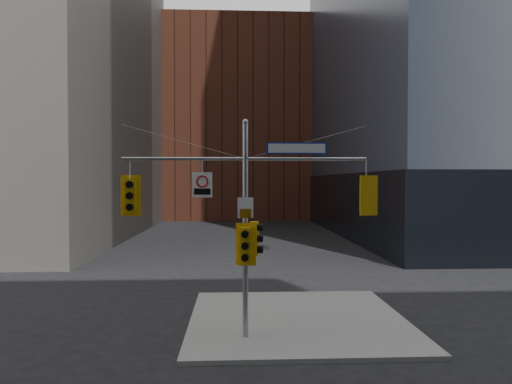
{
  "coord_description": "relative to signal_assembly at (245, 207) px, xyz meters",
  "views": [
    {
      "loc": [
        -0.33,
        -12.92,
        5.25
      ],
      "look_at": [
        0.35,
        2.0,
        4.91
      ],
      "focal_mm": 32.0,
      "sensor_mm": 36.0,
      "label": 1
    }
  ],
  "objects": [
    {
      "name": "regulatory_sign_arm",
      "position": [
        -1.41,
        -0.02,
        0.76
      ],
      "size": [
        0.65,
        0.14,
        0.82
      ],
      "rotation": [
        0.0,
        0.0,
        -0.14
      ],
      "color": "silver",
      "rests_on": "ground"
    },
    {
      "name": "street_blade_ew",
      "position": [
        0.45,
        0.01,
        -1.32
      ],
      "size": [
        0.73,
        0.06,
        0.15
      ],
      "rotation": [
        0.0,
        0.0,
        -0.05
      ],
      "color": "silver",
      "rests_on": "ground"
    },
    {
      "name": "brick_midrise",
      "position": [
        0.0,
        56.01,
        9.58
      ],
      "size": [
        26.0,
        20.0,
        28.0
      ],
      "primitive_type": "cube",
      "color": "brown",
      "rests_on": "ground"
    },
    {
      "name": "street_blade_ns",
      "position": [
        0.0,
        0.46,
        -1.7
      ],
      "size": [
        0.09,
        0.76,
        0.15
      ],
      "rotation": [
        0.0,
        0.0,
        0.08
      ],
      "color": "#145926",
      "rests_on": "ground"
    },
    {
      "name": "traffic_light_pole_front",
      "position": [
        0.0,
        -0.27,
        -1.21
      ],
      "size": [
        0.66,
        0.55,
        1.39
      ],
      "rotation": [
        0.0,
        0.0,
        -0.1
      ],
      "color": "#DBA30B",
      "rests_on": "ground"
    },
    {
      "name": "traffic_light_east_arm",
      "position": [
        4.01,
        0.0,
        0.38
      ],
      "size": [
        0.62,
        0.56,
        1.32
      ],
      "rotation": [
        0.0,
        0.0,
        3.35
      ],
      "color": "#DBA30B",
      "rests_on": "ground"
    },
    {
      "name": "ground",
      "position": [
        0.0,
        -1.99,
        -4.42
      ],
      "size": [
        160.0,
        160.0,
        0.0
      ],
      "primitive_type": "plane",
      "color": "black",
      "rests_on": "ground"
    },
    {
      "name": "sidewalk_corner",
      "position": [
        2.0,
        2.01,
        -4.34
      ],
      "size": [
        8.0,
        8.0,
        0.15
      ],
      "primitive_type": "cube",
      "color": "gray",
      "rests_on": "ground"
    },
    {
      "name": "regulatory_sign_pole",
      "position": [
        0.0,
        -0.12,
        -0.03
      ],
      "size": [
        0.51,
        0.06,
        0.67
      ],
      "rotation": [
        0.0,
        0.0,
        0.05
      ],
      "color": "silver",
      "rests_on": "ground"
    },
    {
      "name": "signal_assembly",
      "position": [
        0.0,
        0.0,
        0.0
      ],
      "size": [
        8.0,
        0.8,
        7.3
      ],
      "color": "#95979D",
      "rests_on": "ground"
    },
    {
      "name": "street_sign_blade",
      "position": [
        1.69,
        0.0,
        1.93
      ],
      "size": [
        2.0,
        0.06,
        0.39
      ],
      "rotation": [
        0.0,
        0.0,
        0.01
      ],
      "color": "#102395",
      "rests_on": "ground"
    },
    {
      "name": "traffic_light_pole_side",
      "position": [
        0.32,
        -0.0,
        -1.03
      ],
      "size": [
        0.48,
        0.41,
        1.1
      ],
      "rotation": [
        0.0,
        0.0,
        1.32
      ],
      "color": "#DBA30B",
      "rests_on": "ground"
    },
    {
      "name": "traffic_light_west_arm",
      "position": [
        -3.73,
        0.01,
        0.38
      ],
      "size": [
        0.64,
        0.55,
        1.35
      ],
      "rotation": [
        0.0,
        0.0,
        0.12
      ],
      "color": "#DBA30B",
      "rests_on": "ground"
    }
  ]
}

